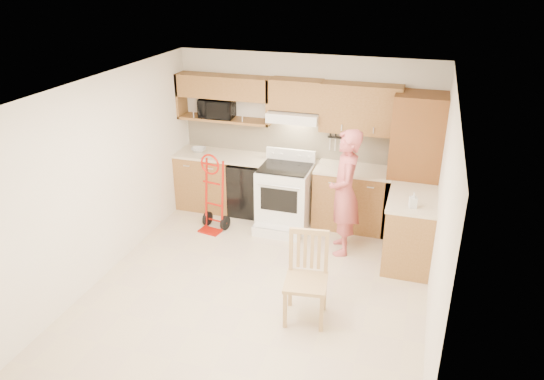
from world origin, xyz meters
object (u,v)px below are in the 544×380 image
at_px(microwave, 217,108).
at_px(person, 345,193).
at_px(range, 284,192).
at_px(dining_chair, 306,279).
at_px(hand_truck, 212,197).

relative_size(microwave, person, 0.30).
bearing_deg(range, dining_chair, -67.82).
relative_size(range, person, 0.64).
distance_m(person, hand_truck, 1.98).
bearing_deg(range, microwave, 159.35).
height_order(person, hand_truck, person).
relative_size(range, hand_truck, 1.03).
xyz_separation_m(person, dining_chair, (-0.13, -1.62, -0.37)).
bearing_deg(hand_truck, range, 33.84).
xyz_separation_m(microwave, hand_truck, (0.23, -0.88, -1.09)).
bearing_deg(range, person, -24.90).
xyz_separation_m(microwave, person, (2.19, -0.91, -0.76)).
relative_size(hand_truck, dining_chair, 1.06).
distance_m(microwave, dining_chair, 3.45).
distance_m(person, dining_chair, 1.66).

